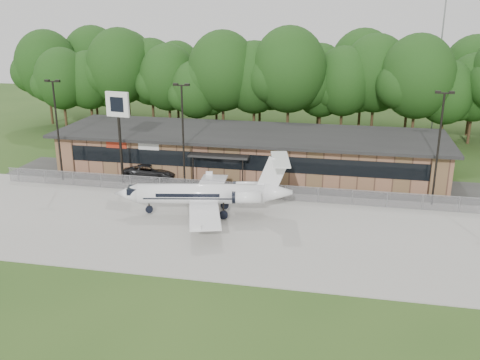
% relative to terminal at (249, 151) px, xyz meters
% --- Properties ---
extents(ground, '(160.00, 160.00, 0.00)m').
position_rel_terminal_xyz_m(ground, '(0.00, -23.94, -2.18)').
color(ground, '#28481A').
rests_on(ground, ground).
extents(apron, '(64.00, 18.00, 0.08)m').
position_rel_terminal_xyz_m(apron, '(0.00, -15.94, -2.14)').
color(apron, '#9E9B93').
rests_on(apron, ground).
extents(parking_lot, '(50.00, 9.00, 0.06)m').
position_rel_terminal_xyz_m(parking_lot, '(0.00, -4.44, -2.15)').
color(parking_lot, '#383835').
rests_on(parking_lot, ground).
extents(terminal, '(41.00, 11.65, 4.30)m').
position_rel_terminal_xyz_m(terminal, '(0.00, 0.00, 0.00)').
color(terminal, '#905F48').
rests_on(terminal, ground).
extents(fence, '(46.00, 0.04, 1.52)m').
position_rel_terminal_xyz_m(fence, '(0.00, -8.94, -1.40)').
color(fence, gray).
rests_on(fence, ground).
extents(treeline, '(72.00, 12.00, 15.00)m').
position_rel_terminal_xyz_m(treeline, '(0.00, 18.06, 5.32)').
color(treeline, '#163611').
rests_on(treeline, ground).
extents(radio_mast, '(0.20, 0.20, 25.00)m').
position_rel_terminal_xyz_m(radio_mast, '(22.00, 24.06, 10.32)').
color(radio_mast, gray).
rests_on(radio_mast, ground).
extents(light_pole_left, '(1.55, 0.30, 10.23)m').
position_rel_terminal_xyz_m(light_pole_left, '(-18.00, -7.44, 3.80)').
color(light_pole_left, black).
rests_on(light_pole_left, ground).
extents(light_pole_mid, '(1.55, 0.30, 10.23)m').
position_rel_terminal_xyz_m(light_pole_mid, '(-5.00, -7.44, 3.80)').
color(light_pole_mid, black).
rests_on(light_pole_mid, ground).
extents(light_pole_right, '(1.55, 0.30, 10.23)m').
position_rel_terminal_xyz_m(light_pole_right, '(18.00, -7.44, 3.80)').
color(light_pole_right, black).
rests_on(light_pole_right, ground).
extents(business_jet, '(15.21, 13.65, 5.13)m').
position_rel_terminal_xyz_m(business_jet, '(-1.02, -13.57, -0.34)').
color(business_jet, white).
rests_on(business_jet, ground).
extents(suv, '(5.48, 2.67, 1.50)m').
position_rel_terminal_xyz_m(suv, '(-9.47, -4.77, -1.43)').
color(suv, '#2C2D2F').
rests_on(suv, ground).
extents(pole_sign, '(2.43, 0.59, 9.22)m').
position_rel_terminal_xyz_m(pole_sign, '(-11.56, -7.15, 4.88)').
color(pole_sign, black).
rests_on(pole_sign, ground).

